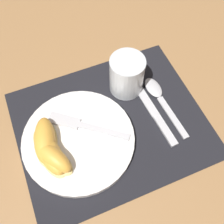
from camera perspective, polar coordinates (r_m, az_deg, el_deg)
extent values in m
plane|color=#A37547|center=(0.59, -0.19, -2.64)|extent=(3.00, 3.00, 0.00)
cube|color=black|center=(0.59, -0.19, -2.55)|extent=(0.42, 0.34, 0.00)
cylinder|color=white|center=(0.57, -7.30, -6.03)|extent=(0.24, 0.24, 0.02)
cylinder|color=silver|center=(0.60, 3.21, 8.03)|extent=(0.08, 0.08, 0.10)
cylinder|color=#F9AD19|center=(0.63, 3.08, 6.46)|extent=(0.06, 0.06, 0.04)
cube|color=silver|center=(0.59, 11.52, -3.88)|extent=(0.02, 0.08, 0.01)
cube|color=silver|center=(0.63, 6.81, 3.52)|extent=(0.03, 0.12, 0.01)
cube|color=silver|center=(0.61, 13.03, -1.07)|extent=(0.02, 0.12, 0.01)
ellipsoid|color=silver|center=(0.64, 8.99, 5.29)|extent=(0.04, 0.06, 0.01)
cube|color=silver|center=(0.56, -1.76, -4.20)|extent=(0.10, 0.08, 0.00)
cube|color=silver|center=(0.58, -10.36, -1.88)|extent=(0.07, 0.06, 0.00)
ellipsoid|color=#F4DB84|center=(0.57, -14.03, -6.66)|extent=(0.07, 0.11, 0.01)
ellipsoid|color=#F9B242|center=(0.55, -14.39, -6.01)|extent=(0.07, 0.11, 0.04)
ellipsoid|color=#F4DB84|center=(0.56, -13.35, -8.77)|extent=(0.06, 0.12, 0.01)
ellipsoid|color=#F9B242|center=(0.54, -13.66, -8.24)|extent=(0.06, 0.12, 0.04)
ellipsoid|color=#F4DB84|center=(0.55, -12.52, -9.99)|extent=(0.08, 0.10, 0.01)
ellipsoid|color=#F9B242|center=(0.53, -12.86, -9.42)|extent=(0.08, 0.10, 0.04)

